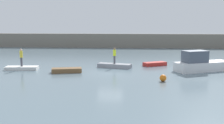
# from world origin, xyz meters

# --- Properties ---
(ground_plane) EXTENTS (120.00, 120.00, 0.00)m
(ground_plane) POSITION_xyz_m (0.00, 0.00, 0.00)
(ground_plane) COLOR slate
(embankment_wall) EXTENTS (80.00, 1.20, 2.69)m
(embankment_wall) POSITION_xyz_m (0.00, 26.45, 1.35)
(embankment_wall) COLOR gray
(embankment_wall) RESTS_ON ground_plane
(motorboat) EXTENTS (6.23, 4.23, 2.13)m
(motorboat) POSITION_xyz_m (9.20, 1.36, 0.76)
(motorboat) COLOR white
(motorboat) RESTS_ON ground_plane
(rowboat_white) EXTENTS (3.44, 1.57, 0.35)m
(rowboat_white) POSITION_xyz_m (-9.40, 0.70, 0.18)
(rowboat_white) COLOR white
(rowboat_white) RESTS_ON ground_plane
(rowboat_brown) EXTENTS (3.10, 1.77, 0.44)m
(rowboat_brown) POSITION_xyz_m (-4.30, -0.51, 0.22)
(rowboat_brown) COLOR brown
(rowboat_brown) RESTS_ON ground_plane
(rowboat_grey) EXTENTS (3.86, 1.99, 0.45)m
(rowboat_grey) POSITION_xyz_m (0.25, 2.77, 0.22)
(rowboat_grey) COLOR gray
(rowboat_grey) RESTS_ON ground_plane
(rowboat_red) EXTENTS (2.84, 2.16, 0.41)m
(rowboat_red) POSITION_xyz_m (4.78, 4.53, 0.20)
(rowboat_red) COLOR red
(rowboat_red) RESTS_ON ground_plane
(person_hiviz_shirt) EXTENTS (0.32, 0.32, 1.76)m
(person_hiviz_shirt) POSITION_xyz_m (0.25, 2.77, 1.43)
(person_hiviz_shirt) COLOR #4C4C56
(person_hiviz_shirt) RESTS_ON rowboat_grey
(person_yellow_shirt) EXTENTS (0.32, 0.32, 1.88)m
(person_yellow_shirt) POSITION_xyz_m (-9.40, 0.70, 1.42)
(person_yellow_shirt) COLOR #4C4C56
(person_yellow_shirt) RESTS_ON rowboat_white
(mooring_buoy) EXTENTS (0.58, 0.58, 0.58)m
(mooring_buoy) POSITION_xyz_m (4.84, -3.98, 0.29)
(mooring_buoy) COLOR orange
(mooring_buoy) RESTS_ON ground_plane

